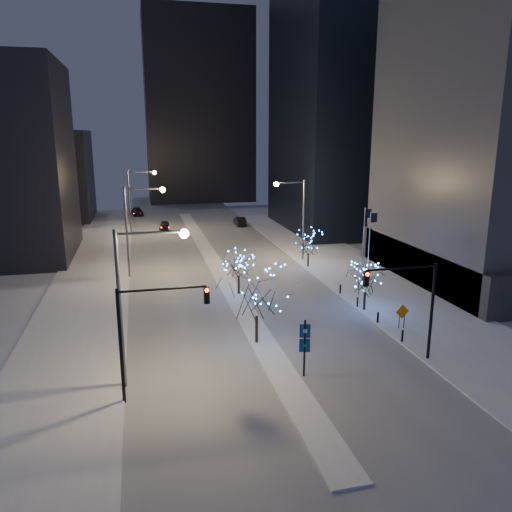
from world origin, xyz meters
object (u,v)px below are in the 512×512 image
object	(u,v)px
holiday_tree_plaza_near	(366,280)
construction_sign	(402,314)
traffic_signal_west	(148,324)
car_far	(137,212)
holiday_tree_plaza_far	(309,243)
car_mid	(240,221)
holiday_tree_median_near	(257,293)
traffic_signal_east	(412,297)
wayfinding_sign	(305,342)
street_lamp_east	(297,209)
street_lamp_w_near	(137,286)
holiday_tree_median_far	(238,264)
street_lamp_w_mid	(136,219)
street_lamp_w_far	(136,193)
car_near	(164,225)

from	to	relation	value
holiday_tree_plaza_near	construction_sign	xyz separation A→B (m)	(1.00, -4.77, -1.53)
traffic_signal_west	car_far	size ratio (longest dim) A/B	1.42
holiday_tree_plaza_far	construction_sign	distance (m)	20.13
car_mid	holiday_tree_median_near	distance (m)	50.44
traffic_signal_east	wayfinding_sign	xyz separation A→B (m)	(-7.62, -0.31, -2.38)
street_lamp_east	holiday_tree_plaza_near	xyz separation A→B (m)	(0.42, -18.78, -3.57)
street_lamp_w_near	traffic_signal_west	world-z (taller)	street_lamp_w_near
holiday_tree_plaza_far	wayfinding_sign	size ratio (longest dim) A/B	1.15
holiday_tree_median_far	holiday_tree_plaza_near	world-z (taller)	holiday_tree_median_far
traffic_signal_west	car_mid	distance (m)	58.54
street_lamp_east	traffic_signal_east	distance (m)	29.08
car_far	street_lamp_east	bearing A→B (deg)	-71.36
car_far	street_lamp_w_mid	bearing A→B (deg)	-96.13
construction_sign	traffic_signal_west	bearing A→B (deg)	-167.07
car_mid	holiday_tree_median_far	size ratio (longest dim) A/B	0.99
street_lamp_w_far	holiday_tree_plaza_far	world-z (taller)	street_lamp_w_far
car_far	holiday_tree_median_near	world-z (taller)	holiday_tree_median_near
street_lamp_w_near	car_far	size ratio (longest dim) A/B	2.03
holiday_tree_plaza_far	construction_sign	bearing A→B (deg)	-87.16
street_lamp_w_near	holiday_tree_plaza_near	world-z (taller)	street_lamp_w_near
street_lamp_east	construction_sign	distance (m)	24.13
car_mid	holiday_tree_plaza_near	distance (m)	44.85
holiday_tree_median_far	construction_sign	world-z (taller)	holiday_tree_median_far
street_lamp_w_near	car_near	size ratio (longest dim) A/B	2.57
car_mid	wayfinding_sign	distance (m)	55.73
street_lamp_w_near	street_lamp_w_mid	world-z (taller)	same
street_lamp_w_mid	holiday_tree_median_near	bearing A→B (deg)	-67.73
street_lamp_east	traffic_signal_east	world-z (taller)	street_lamp_east
traffic_signal_east	car_far	size ratio (longest dim) A/B	1.42
traffic_signal_east	construction_sign	distance (m)	6.92
traffic_signal_east	holiday_tree_median_far	xyz separation A→B (m)	(-8.44, 17.24, -1.60)
holiday_tree_plaza_far	construction_sign	size ratio (longest dim) A/B	2.24
holiday_tree_plaza_far	traffic_signal_west	bearing A→B (deg)	-125.56
street_lamp_w_mid	street_lamp_east	bearing A→B (deg)	8.96
street_lamp_w_mid	car_far	xyz separation A→B (m)	(-0.06, 44.19, -5.79)
car_mid	street_lamp_w_mid	bearing A→B (deg)	59.98
traffic_signal_east	construction_sign	size ratio (longest dim) A/B	3.51
construction_sign	car_near	bearing A→B (deg)	103.33
street_lamp_w_near	holiday_tree_plaza_near	size ratio (longest dim) A/B	2.40
street_lamp_w_near	construction_sign	size ratio (longest dim) A/B	5.01
holiday_tree_median_near	holiday_tree_plaza_far	size ratio (longest dim) A/B	1.39
traffic_signal_east	car_mid	world-z (taller)	traffic_signal_east
holiday_tree_median_far	holiday_tree_plaza_far	xyz separation A→B (m)	(10.00, 8.26, -0.14)
street_lamp_w_near	street_lamp_w_mid	bearing A→B (deg)	90.00
holiday_tree_median_far	holiday_tree_plaza_near	bearing A→B (deg)	-35.03
street_lamp_east	wayfinding_sign	world-z (taller)	street_lamp_east
car_near	holiday_tree_median_far	bearing A→B (deg)	-75.43
street_lamp_w_mid	street_lamp_east	xyz separation A→B (m)	(19.02, 3.00, -0.05)
street_lamp_east	construction_sign	size ratio (longest dim) A/B	5.01
holiday_tree_plaza_near	street_lamp_w_mid	bearing A→B (deg)	140.93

